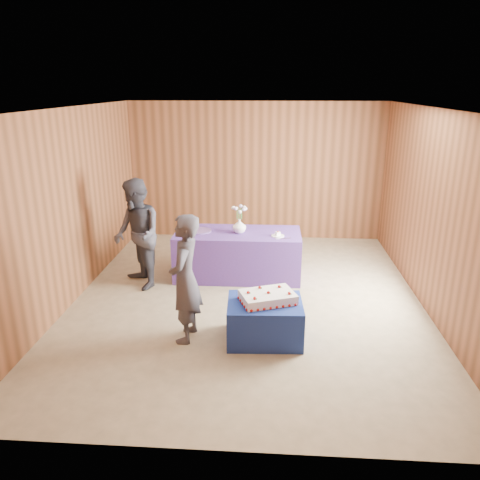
# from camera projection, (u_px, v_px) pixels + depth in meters

# --- Properties ---
(ground) EXTENTS (6.00, 6.00, 0.00)m
(ground) POSITION_uv_depth(u_px,v_px,m) (247.00, 299.00, 6.85)
(ground) COLOR tan
(ground) RESTS_ON ground
(room_shell) EXTENTS (5.04, 6.04, 2.72)m
(room_shell) POSITION_uv_depth(u_px,v_px,m) (248.00, 177.00, 6.28)
(room_shell) COLOR brown
(room_shell) RESTS_ON ground
(cake_table) EXTENTS (0.93, 0.74, 0.50)m
(cake_table) POSITION_uv_depth(u_px,v_px,m) (265.00, 321.00, 5.70)
(cake_table) COLOR navy
(cake_table) RESTS_ON ground
(serving_table) EXTENTS (2.00, 0.91, 0.75)m
(serving_table) POSITION_uv_depth(u_px,v_px,m) (238.00, 254.00, 7.57)
(serving_table) COLOR #573490
(serving_table) RESTS_ON ground
(sheet_cake) EXTENTS (0.77, 0.65, 0.15)m
(sheet_cake) POSITION_uv_depth(u_px,v_px,m) (268.00, 297.00, 5.63)
(sheet_cake) COLOR white
(sheet_cake) RESTS_ON cake_table
(vase) EXTENTS (0.25, 0.25, 0.22)m
(vase) POSITION_uv_depth(u_px,v_px,m) (239.00, 226.00, 7.40)
(vase) COLOR white
(vase) RESTS_ON serving_table
(flower_spray) EXTENTS (0.25, 0.25, 0.19)m
(flower_spray) POSITION_uv_depth(u_px,v_px,m) (239.00, 209.00, 7.32)
(flower_spray) COLOR #2C6F32
(flower_spray) RESTS_ON vase
(platter) EXTENTS (0.41, 0.41, 0.02)m
(platter) POSITION_uv_depth(u_px,v_px,m) (200.00, 231.00, 7.50)
(platter) COLOR #6D4C99
(platter) RESTS_ON serving_table
(plate) EXTENTS (0.23, 0.23, 0.01)m
(plate) POSITION_uv_depth(u_px,v_px,m) (278.00, 236.00, 7.26)
(plate) COLOR white
(plate) RESTS_ON serving_table
(cake_slice) EXTENTS (0.09, 0.08, 0.08)m
(cake_slice) POSITION_uv_depth(u_px,v_px,m) (278.00, 234.00, 7.25)
(cake_slice) COLOR white
(cake_slice) RESTS_ON plate
(knife) EXTENTS (0.25, 0.10, 0.00)m
(knife) POSITION_uv_depth(u_px,v_px,m) (283.00, 239.00, 7.14)
(knife) COLOR #AFB0B4
(knife) RESTS_ON serving_table
(guest_left) EXTENTS (0.42, 0.61, 1.58)m
(guest_left) POSITION_uv_depth(u_px,v_px,m) (185.00, 279.00, 5.56)
(guest_left) COLOR #3B3A44
(guest_left) RESTS_ON ground
(guest_right) EXTENTS (0.99, 1.04, 1.69)m
(guest_right) POSITION_uv_depth(u_px,v_px,m) (137.00, 234.00, 7.04)
(guest_right) COLOR #363641
(guest_right) RESTS_ON ground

